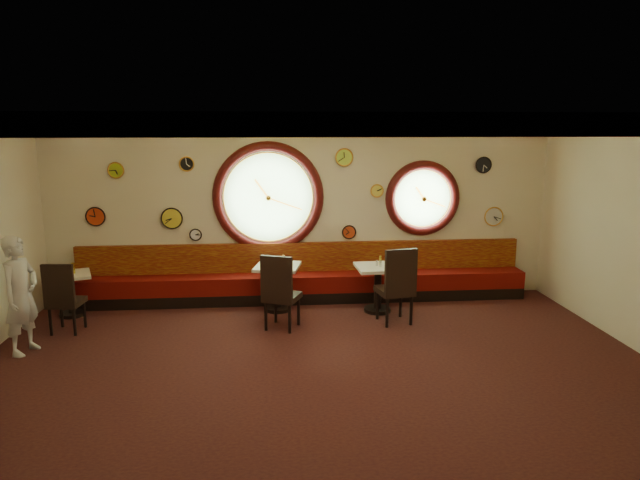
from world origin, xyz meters
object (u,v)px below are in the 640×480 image
at_px(condiment_b_pepper, 282,263).
at_px(chair_b, 279,287).
at_px(table_c, 378,283).
at_px(table_a, 70,289).
at_px(condiment_c_pepper, 380,264).
at_px(condiment_a_salt, 69,269).
at_px(condiment_c_bottle, 380,260).
at_px(condiment_a_bottle, 73,268).
at_px(condiment_c_salt, 377,263).
at_px(condiment_b_bottle, 284,260).
at_px(table_b, 278,282).
at_px(chair_a, 62,294).
at_px(condiment_b_salt, 274,262).
at_px(condiment_a_pepper, 68,272).
at_px(chair_c, 398,281).
at_px(waiter, 21,295).

bearing_deg(condiment_b_pepper, chair_b, -93.69).
height_order(table_c, condiment_b_pepper, condiment_b_pepper).
bearing_deg(table_a, condiment_c_pepper, -3.39).
bearing_deg(condiment_a_salt, condiment_c_bottle, -2.86).
relative_size(condiment_b_pepper, condiment_a_bottle, 0.59).
distance_m(table_c, condiment_c_salt, 0.34).
distance_m(condiment_c_salt, condiment_b_bottle, 1.57).
bearing_deg(table_a, condiment_c_salt, -2.59).
height_order(table_b, condiment_a_bottle, condiment_a_bottle).
bearing_deg(chair_a, condiment_b_pepper, 19.48).
distance_m(condiment_b_salt, condiment_b_pepper, 0.14).
bearing_deg(condiment_a_pepper, condiment_c_salt, -1.87).
bearing_deg(condiment_b_bottle, chair_b, -95.35).
distance_m(table_a, condiment_c_pepper, 5.15).
xyz_separation_m(chair_b, condiment_b_pepper, (0.06, 0.91, 0.16)).
xyz_separation_m(condiment_a_pepper, condiment_a_bottle, (0.06, 0.09, 0.03)).
height_order(condiment_a_salt, condiment_b_pepper, condiment_b_pepper).
height_order(table_a, condiment_b_salt, condiment_b_salt).
xyz_separation_m(table_a, condiment_b_salt, (3.37, -0.01, 0.39)).
bearing_deg(condiment_c_pepper, chair_c, -75.05).
height_order(chair_a, condiment_b_pepper, chair_a).
bearing_deg(chair_c, condiment_b_pepper, 144.55).
bearing_deg(condiment_c_bottle, condiment_c_pepper, -99.93).
bearing_deg(condiment_c_pepper, condiment_b_bottle, 169.11).
bearing_deg(condiment_c_salt, chair_c, -73.02).
height_order(table_a, waiter, waiter).
height_order(table_c, condiment_a_salt, condiment_a_salt).
bearing_deg(condiment_b_bottle, condiment_c_salt, -8.57).
bearing_deg(chair_a, condiment_a_bottle, 103.59).
height_order(condiment_a_pepper, condiment_b_bottle, condiment_b_bottle).
xyz_separation_m(condiment_c_pepper, condiment_a_bottle, (-5.05, 0.33, -0.05)).
relative_size(table_c, condiment_b_salt, 8.61).
height_order(chair_c, condiment_c_pepper, chair_c).
height_order(condiment_b_salt, condiment_c_pepper, condiment_c_pepper).
bearing_deg(condiment_b_pepper, table_b, 140.85).
xyz_separation_m(table_c, chair_c, (0.18, -0.66, 0.21)).
height_order(condiment_a_pepper, condiment_c_bottle, condiment_c_bottle).
bearing_deg(chair_a, condiment_a_salt, 108.48).
xyz_separation_m(chair_b, condiment_c_bottle, (1.72, 0.83, 0.19)).
xyz_separation_m(condiment_a_salt, condiment_a_pepper, (0.04, -0.16, -0.00)).
distance_m(chair_b, condiment_b_pepper, 0.93).
height_order(condiment_a_salt, condiment_b_salt, condiment_b_salt).
distance_m(condiment_b_pepper, waiter, 3.89).
relative_size(chair_c, waiter, 0.47).
height_order(chair_b, condiment_a_pepper, chair_b).
height_order(chair_c, waiter, waiter).
distance_m(condiment_b_salt, condiment_c_salt, 1.73).
bearing_deg(table_c, condiment_a_pepper, 178.00).
bearing_deg(chair_a, waiter, -106.96).
xyz_separation_m(chair_a, condiment_c_salt, (4.89, 0.63, 0.21)).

